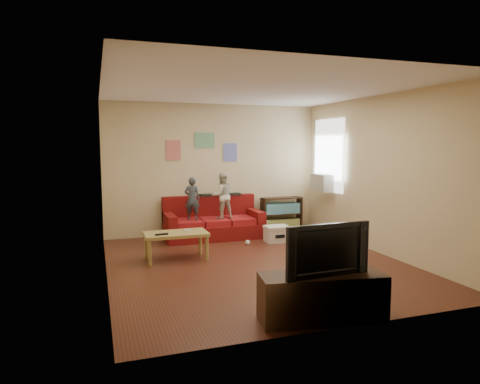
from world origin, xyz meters
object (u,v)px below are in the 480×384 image
object	(u,v)px
file_box	(277,234)
television	(323,248)
tv_stand	(322,297)
child_b	(222,195)
child_a	(192,199)
coffee_table	(176,236)
sofa	(213,223)
bookshelf	(281,216)

from	to	relation	value
file_box	television	distance (m)	3.73
tv_stand	child_b	bearing A→B (deg)	97.77
child_a	coffee_table	distance (m)	1.46
child_b	coffee_table	distance (m)	1.78
child_a	television	xyz separation A→B (m)	(0.50, -4.15, -0.04)
sofa	television	distance (m)	4.34
tv_stand	television	distance (m)	0.53
bookshelf	tv_stand	xyz separation A→B (m)	(-1.57, -4.55, -0.07)
child_a	sofa	bearing A→B (deg)	-136.05
sofa	tv_stand	world-z (taller)	sofa
tv_stand	bookshelf	bearing A→B (deg)	80.20
bookshelf	file_box	distance (m)	1.17
child_b	television	distance (m)	4.15
child_b	television	size ratio (longest dim) A/B	0.95
coffee_table	file_box	distance (m)	2.18
sofa	television	xyz separation A→B (m)	(0.04, -4.32, 0.50)
television	child_b	bearing A→B (deg)	85.19
sofa	child_b	bearing A→B (deg)	-48.27
child_a	child_b	size ratio (longest dim) A/B	0.91
bookshelf	television	distance (m)	4.83
child_b	television	bearing A→B (deg)	83.28
bookshelf	file_box	xyz separation A→B (m)	(-0.55, -1.02, -0.16)
child_a	bookshelf	world-z (taller)	child_a
television	file_box	bearing A→B (deg)	70.63
file_box	tv_stand	size ratio (longest dim) A/B	0.34
sofa	coffee_table	bearing A→B (deg)	-124.75
coffee_table	file_box	world-z (taller)	coffee_table
tv_stand	television	bearing A→B (deg)	-170.80
child_a	tv_stand	bearing A→B (deg)	120.60
child_a	coffee_table	xyz separation A→B (m)	(-0.55, -1.28, -0.43)
sofa	television	size ratio (longest dim) A/B	1.98
child_a	file_box	world-z (taller)	child_a
file_box	television	world-z (taller)	television
child_a	tv_stand	world-z (taller)	child_a
bookshelf	television	size ratio (longest dim) A/B	0.92
child_b	bookshelf	size ratio (longest dim) A/B	1.02
child_b	sofa	bearing A→B (deg)	-53.55
child_a	file_box	size ratio (longest dim) A/B	1.86
child_a	child_b	distance (m)	0.60
coffee_table	bookshelf	bearing A→B (deg)	32.72
coffee_table	tv_stand	distance (m)	3.06
sofa	child_b	xyz separation A→B (m)	(0.15, -0.17, 0.58)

